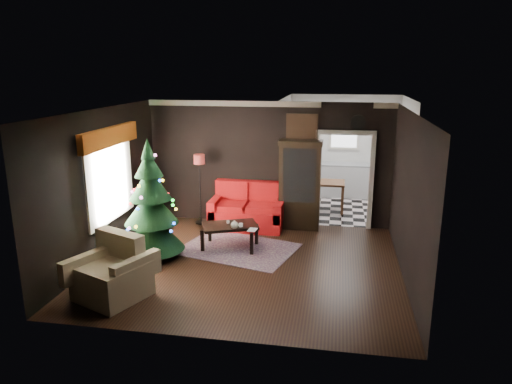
% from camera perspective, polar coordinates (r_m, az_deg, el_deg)
% --- Properties ---
extents(floor, '(5.50, 5.50, 0.00)m').
position_cam_1_polar(floor, '(8.79, -1.03, -8.75)').
color(floor, black).
rests_on(floor, ground).
extents(ceiling, '(5.50, 5.50, 0.00)m').
position_cam_1_polar(ceiling, '(8.09, -1.12, 9.74)').
color(ceiling, white).
rests_on(ceiling, ground).
extents(wall_back, '(5.50, 0.00, 5.50)m').
position_cam_1_polar(wall_back, '(10.74, 1.48, 3.44)').
color(wall_back, black).
rests_on(wall_back, ground).
extents(wall_front, '(5.50, 0.00, 5.50)m').
position_cam_1_polar(wall_front, '(6.01, -5.64, -5.84)').
color(wall_front, black).
rests_on(wall_front, ground).
extents(wall_left, '(0.00, 5.50, 5.50)m').
position_cam_1_polar(wall_left, '(9.25, -18.04, 0.85)').
color(wall_left, black).
rests_on(wall_left, ground).
extents(wall_right, '(0.00, 5.50, 5.50)m').
position_cam_1_polar(wall_right, '(8.28, 17.97, -0.73)').
color(wall_right, black).
rests_on(wall_right, ground).
extents(doorway, '(1.10, 0.10, 2.10)m').
position_cam_1_polar(doorway, '(10.70, 10.51, 1.23)').
color(doorway, beige).
rests_on(doorway, ground).
extents(left_window, '(0.05, 1.60, 1.40)m').
position_cam_1_polar(left_window, '(9.39, -17.29, 1.43)').
color(left_window, white).
rests_on(left_window, wall_left).
extents(valance, '(0.12, 2.10, 0.35)m').
position_cam_1_polar(valance, '(9.21, -17.23, 6.38)').
color(valance, '#84390D').
rests_on(valance, wall_left).
extents(kitchen_floor, '(3.00, 3.00, 0.00)m').
position_cam_1_polar(kitchen_floor, '(12.42, 10.26, -1.88)').
color(kitchen_floor, silver).
rests_on(kitchen_floor, ground).
extents(kitchen_window, '(0.70, 0.06, 0.70)m').
position_cam_1_polar(kitchen_window, '(13.49, 10.59, 6.81)').
color(kitchen_window, white).
rests_on(kitchen_window, ground).
extents(rug, '(2.53, 2.11, 0.01)m').
position_cam_1_polar(rug, '(9.51, -2.20, -6.86)').
color(rug, '#2E1D27').
rests_on(rug, ground).
extents(loveseat, '(1.70, 0.90, 1.00)m').
position_cam_1_polar(loveseat, '(10.59, -1.06, -1.74)').
color(loveseat, maroon).
rests_on(loveseat, ground).
extents(curio_cabinet, '(0.90, 0.45, 1.90)m').
position_cam_1_polar(curio_cabinet, '(10.53, 5.32, 0.64)').
color(curio_cabinet, black).
rests_on(curio_cabinet, ground).
extents(floor_lamp, '(0.36, 0.36, 1.61)m').
position_cam_1_polar(floor_lamp, '(10.81, -6.76, 0.32)').
color(floor_lamp, black).
rests_on(floor_lamp, ground).
extents(christmas_tree, '(1.55, 1.55, 2.30)m').
position_cam_1_polar(christmas_tree, '(9.05, -12.58, -1.36)').
color(christmas_tree, black).
rests_on(christmas_tree, ground).
extents(armchair, '(1.29, 1.29, 1.00)m').
position_cam_1_polar(armchair, '(7.78, -17.04, -8.99)').
color(armchair, tan).
rests_on(armchair, ground).
extents(coffee_table, '(1.23, 1.00, 0.48)m').
position_cam_1_polar(coffee_table, '(9.49, -3.15, -5.31)').
color(coffee_table, black).
rests_on(coffee_table, rug).
extents(teapot, '(0.22, 0.22, 0.16)m').
position_cam_1_polar(teapot, '(9.14, -2.61, -3.99)').
color(teapot, beige).
rests_on(teapot, coffee_table).
extents(cup_a, '(0.06, 0.06, 0.05)m').
position_cam_1_polar(cup_a, '(9.49, -3.39, -3.63)').
color(cup_a, silver).
rests_on(cup_a, coffee_table).
extents(cup_b, '(0.10, 0.10, 0.07)m').
position_cam_1_polar(cup_b, '(9.27, -1.84, -4.00)').
color(cup_b, white).
rests_on(cup_b, coffee_table).
extents(book, '(0.16, 0.03, 0.22)m').
position_cam_1_polar(book, '(9.06, -0.92, -3.96)').
color(book, '#9D7F6A').
rests_on(book, coffee_table).
extents(wall_clock, '(0.32, 0.32, 0.06)m').
position_cam_1_polar(wall_clock, '(10.43, 12.24, 8.23)').
color(wall_clock, silver).
rests_on(wall_clock, wall_back).
extents(painting, '(0.62, 0.05, 0.52)m').
position_cam_1_polar(painting, '(10.47, 5.57, 7.80)').
color(painting, '#AC7343').
rests_on(painting, wall_back).
extents(kitchen_counter, '(1.80, 0.60, 0.90)m').
position_cam_1_polar(kitchen_counter, '(13.47, 10.35, 1.40)').
color(kitchen_counter, silver).
rests_on(kitchen_counter, ground).
extents(kitchen_table, '(0.70, 0.70, 0.75)m').
position_cam_1_polar(kitchen_table, '(12.03, 8.91, -0.51)').
color(kitchen_table, brown).
rests_on(kitchen_table, ground).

